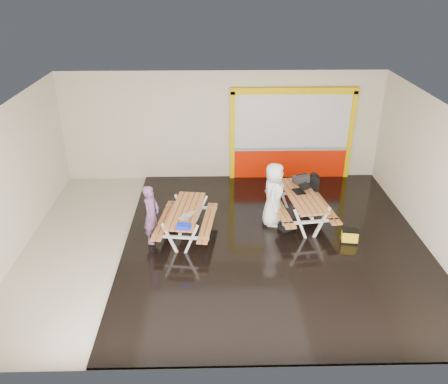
{
  "coord_description": "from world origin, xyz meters",
  "views": [
    {
      "loc": [
        -0.24,
        -9.75,
        6.29
      ],
      "look_at": [
        0.0,
        0.9,
        1.0
      ],
      "focal_mm": 36.6,
      "sensor_mm": 36.0,
      "label": 1
    }
  ],
  "objects_px": {
    "laptop_right": "(301,189)",
    "picnic_table_right": "(301,201)",
    "laptop_left": "(187,216)",
    "fluke_bag": "(350,236)",
    "backpack": "(313,182)",
    "person_right": "(274,195)",
    "picnic_table_left": "(186,216)",
    "person_left": "(151,214)",
    "toolbox": "(301,179)",
    "dark_case": "(287,226)",
    "blue_pouch": "(184,226)"
  },
  "relations": [
    {
      "from": "laptop_left",
      "to": "toolbox",
      "type": "relative_size",
      "value": 0.86
    },
    {
      "from": "dark_case",
      "to": "fluke_bag",
      "type": "distance_m",
      "value": 1.62
    },
    {
      "from": "laptop_right",
      "to": "picnic_table_right",
      "type": "bearing_deg",
      "value": -88.95
    },
    {
      "from": "person_left",
      "to": "backpack",
      "type": "bearing_deg",
      "value": -50.58
    },
    {
      "from": "picnic_table_right",
      "to": "laptop_left",
      "type": "distance_m",
      "value": 3.18
    },
    {
      "from": "person_left",
      "to": "fluke_bag",
      "type": "height_order",
      "value": "person_left"
    },
    {
      "from": "laptop_right",
      "to": "backpack",
      "type": "distance_m",
      "value": 0.88
    },
    {
      "from": "picnic_table_right",
      "to": "backpack",
      "type": "height_order",
      "value": "backpack"
    },
    {
      "from": "picnic_table_right",
      "to": "laptop_left",
      "type": "height_order",
      "value": "laptop_left"
    },
    {
      "from": "fluke_bag",
      "to": "dark_case",
      "type": "bearing_deg",
      "value": 155.6
    },
    {
      "from": "picnic_table_right",
      "to": "backpack",
      "type": "relative_size",
      "value": 4.48
    },
    {
      "from": "picnic_table_right",
      "to": "blue_pouch",
      "type": "xyz_separation_m",
      "value": [
        -3.04,
        -1.55,
        0.19
      ]
    },
    {
      "from": "backpack",
      "to": "dark_case",
      "type": "xyz_separation_m",
      "value": [
        -0.9,
        -1.29,
        -0.66
      ]
    },
    {
      "from": "person_left",
      "to": "picnic_table_right",
      "type": "bearing_deg",
      "value": -59.89
    },
    {
      "from": "person_right",
      "to": "toolbox",
      "type": "relative_size",
      "value": 3.5
    },
    {
      "from": "backpack",
      "to": "dark_case",
      "type": "relative_size",
      "value": 1.33
    },
    {
      "from": "dark_case",
      "to": "backpack",
      "type": "bearing_deg",
      "value": 55.28
    },
    {
      "from": "laptop_left",
      "to": "laptop_right",
      "type": "relative_size",
      "value": 0.85
    },
    {
      "from": "person_left",
      "to": "laptop_right",
      "type": "height_order",
      "value": "person_left"
    },
    {
      "from": "person_right",
      "to": "picnic_table_right",
      "type": "bearing_deg",
      "value": -72.93
    },
    {
      "from": "picnic_table_right",
      "to": "backpack",
      "type": "bearing_deg",
      "value": 61.95
    },
    {
      "from": "laptop_right",
      "to": "fluke_bag",
      "type": "bearing_deg",
      "value": -49.46
    },
    {
      "from": "laptop_left",
      "to": "person_left",
      "type": "bearing_deg",
      "value": 173.13
    },
    {
      "from": "laptop_right",
      "to": "dark_case",
      "type": "bearing_deg",
      "value": -125.46
    },
    {
      "from": "blue_pouch",
      "to": "toolbox",
      "type": "height_order",
      "value": "toolbox"
    },
    {
      "from": "laptop_left",
      "to": "dark_case",
      "type": "xyz_separation_m",
      "value": [
        2.58,
        0.67,
        -0.73
      ]
    },
    {
      "from": "picnic_table_left",
      "to": "backpack",
      "type": "height_order",
      "value": "backpack"
    },
    {
      "from": "backpack",
      "to": "fluke_bag",
      "type": "height_order",
      "value": "backpack"
    },
    {
      "from": "picnic_table_left",
      "to": "dark_case",
      "type": "bearing_deg",
      "value": 6.06
    },
    {
      "from": "person_left",
      "to": "toolbox",
      "type": "height_order",
      "value": "person_left"
    },
    {
      "from": "laptop_left",
      "to": "fluke_bag",
      "type": "distance_m",
      "value": 4.1
    },
    {
      "from": "person_left",
      "to": "dark_case",
      "type": "bearing_deg",
      "value": -64.44
    },
    {
      "from": "picnic_table_left",
      "to": "person_right",
      "type": "xyz_separation_m",
      "value": [
        2.28,
        0.6,
        0.29
      ]
    },
    {
      "from": "toolbox",
      "to": "laptop_left",
      "type": "bearing_deg",
      "value": -149.51
    },
    {
      "from": "toolbox",
      "to": "fluke_bag",
      "type": "distance_m",
      "value": 2.19
    },
    {
      "from": "person_left",
      "to": "blue_pouch",
      "type": "relative_size",
      "value": 4.84
    },
    {
      "from": "laptop_right",
      "to": "dark_case",
      "type": "distance_m",
      "value": 1.07
    },
    {
      "from": "picnic_table_right",
      "to": "dark_case",
      "type": "xyz_separation_m",
      "value": [
        -0.41,
        -0.39,
        -0.54
      ]
    },
    {
      "from": "dark_case",
      "to": "person_left",
      "type": "bearing_deg",
      "value": -170.75
    },
    {
      "from": "person_left",
      "to": "blue_pouch",
      "type": "bearing_deg",
      "value": -109.84
    },
    {
      "from": "picnic_table_left",
      "to": "laptop_right",
      "type": "height_order",
      "value": "laptop_right"
    },
    {
      "from": "person_right",
      "to": "laptop_left",
      "type": "height_order",
      "value": "person_right"
    },
    {
      "from": "picnic_table_left",
      "to": "laptop_left",
      "type": "xyz_separation_m",
      "value": [
        0.05,
        -0.39,
        0.24
      ]
    },
    {
      "from": "laptop_right",
      "to": "toolbox",
      "type": "xyz_separation_m",
      "value": [
        0.1,
        0.58,
        0.04
      ]
    },
    {
      "from": "blue_pouch",
      "to": "fluke_bag",
      "type": "bearing_deg",
      "value": 6.92
    },
    {
      "from": "picnic_table_left",
      "to": "picnic_table_right",
      "type": "height_order",
      "value": "picnic_table_right"
    },
    {
      "from": "backpack",
      "to": "laptop_right",
      "type": "bearing_deg",
      "value": -124.12
    },
    {
      "from": "picnic_table_right",
      "to": "laptop_right",
      "type": "distance_m",
      "value": 0.32
    },
    {
      "from": "person_right",
      "to": "laptop_right",
      "type": "distance_m",
      "value": 0.8
    },
    {
      "from": "picnic_table_left",
      "to": "person_right",
      "type": "distance_m",
      "value": 2.37
    }
  ]
}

